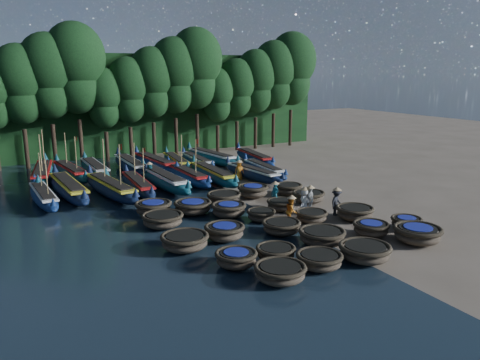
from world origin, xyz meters
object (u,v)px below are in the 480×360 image
long_boat_5 (187,175)px  fisherman_1 (275,193)px  fisherman_3 (337,202)px  coracle_5 (236,258)px  long_boat_4 (163,180)px  coracle_3 (365,252)px  coracle_10 (185,241)px  long_boat_15 (197,161)px  fisherman_0 (305,200)px  coracle_1 (280,272)px  long_boat_16 (212,157)px  coracle_7 (322,236)px  coracle_4 (418,234)px  coracle_16 (229,209)px  long_boat_3 (138,185)px  fisherman_6 (239,170)px  coracle_8 (371,228)px  long_boat_11 (95,169)px  long_boat_6 (213,174)px  long_boat_9 (43,174)px  fisherman_4 (310,199)px  long_boat_14 (176,162)px  coracle_15 (163,219)px  coracle_23 (253,191)px  coracle_9 (406,222)px  long_boat_17 (254,158)px  fisherman_5 (150,173)px  coracle_12 (281,227)px  long_boat_2 (111,188)px  long_boat_12 (131,165)px  long_boat_7 (253,173)px  coracle_17 (261,215)px  long_boat_13 (155,163)px  long_boat_0 (44,196)px  coracle_13 (312,216)px  fisherman_2 (291,210)px  coracle_19 (308,196)px  coracle_18 (281,204)px  coracle_11 (225,231)px

long_boat_5 → fisherman_1: long_boat_5 is taller
fisherman_3 → coracle_5: bearing=177.1°
fisherman_3 → long_boat_4: bearing=94.3°
coracle_3 → fisherman_3: bearing=61.0°
coracle_10 → long_boat_15: bearing=65.1°
fisherman_0 → coracle_5: bearing=-0.1°
coracle_1 → long_boat_16: bearing=71.3°
coracle_7 → fisherman_3: (3.73, 3.43, 0.41)m
coracle_4 → coracle_16: 10.33m
long_boat_3 → fisherman_6: (8.07, -0.04, 0.29)m
coracle_4 → coracle_8: bearing=124.6°
long_boat_11 → long_boat_6: bearing=-42.4°
long_boat_9 → fisherman_4: 21.09m
long_boat_6 → long_boat_15: 6.02m
long_boat_14 → fisherman_0: size_ratio=4.36×
coracle_15 → coracle_23: 7.96m
coracle_9 → long_boat_17: (1.96, 19.76, 0.18)m
long_boat_11 → fisherman_5: size_ratio=4.68×
long_boat_14 → coracle_15: bearing=-107.2°
coracle_12 → long_boat_2: size_ratio=0.25×
coracle_5 → long_boat_14: bearing=75.9°
coracle_3 → coracle_10: 8.31m
long_boat_9 → long_boat_16: bearing=11.0°
long_boat_9 → long_boat_12: (6.94, 0.19, -0.02)m
coracle_8 → coracle_3: bearing=-138.0°
long_boat_7 → long_boat_11: bearing=139.0°
coracle_5 → coracle_17: coracle_5 is taller
coracle_4 → long_boat_4: long_boat_4 is taller
coracle_9 → long_boat_13: 22.54m
coracle_3 → long_boat_12: size_ratio=0.32×
coracle_17 → long_boat_9: (-9.79, 16.38, 0.24)m
coracle_15 → fisherman_0: bearing=-11.6°
coracle_23 → long_boat_0: long_boat_0 is taller
coracle_16 → long_boat_13: 15.05m
coracle_4 → coracle_7: bearing=154.6°
long_boat_16 → coracle_9: bearing=-93.6°
coracle_23 → long_boat_14: 12.08m
long_boat_0 → fisherman_1: 14.78m
coracle_13 → fisherman_2: fisherman_2 is taller
long_boat_14 → long_boat_17: long_boat_17 is taller
long_boat_16 → coracle_23: bearing=-109.5°
coracle_19 → fisherman_6: 7.92m
coracle_16 → long_boat_0: size_ratio=0.28×
long_boat_5 → coracle_19: bearing=-63.2°
coracle_18 → long_boat_5: (-2.24, 9.70, 0.17)m
coracle_11 → long_boat_3: bearing=95.3°
long_boat_7 → fisherman_4: size_ratio=4.17×
coracle_7 → long_boat_2: bearing=116.3°
long_boat_4 → long_boat_9: (-7.52, 6.32, -0.00)m
coracle_5 → coracle_11: (1.03, 3.21, 0.05)m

